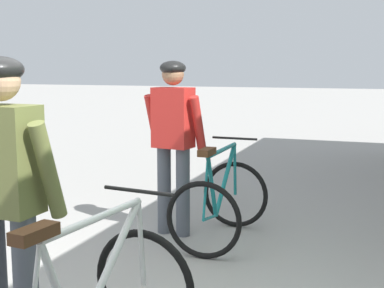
{
  "coord_description": "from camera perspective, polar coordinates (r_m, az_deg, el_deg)",
  "views": [
    {
      "loc": [
        1.27,
        -2.8,
        1.71
      ],
      "look_at": [
        -0.26,
        1.42,
        1.05
      ],
      "focal_mm": 49.82,
      "sensor_mm": 36.0,
      "label": 1
    }
  ],
  "objects": [
    {
      "name": "cyclist_far_in_olive",
      "position": [
        3.12,
        -19.33,
        -4.24
      ],
      "size": [
        0.62,
        0.32,
        1.76
      ],
      "color": "#4C515B",
      "rests_on": "ground"
    },
    {
      "name": "bicycle_near_teal",
      "position": [
        5.22,
        3.07,
        -6.18
      ],
      "size": [
        0.72,
        1.08,
        0.99
      ],
      "color": "black",
      "rests_on": "ground"
    },
    {
      "name": "cyclist_near_in_red",
      "position": [
        5.33,
        -2.01,
        1.28
      ],
      "size": [
        0.64,
        0.37,
        1.76
      ],
      "color": "#4C515B",
      "rests_on": "ground"
    }
  ]
}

